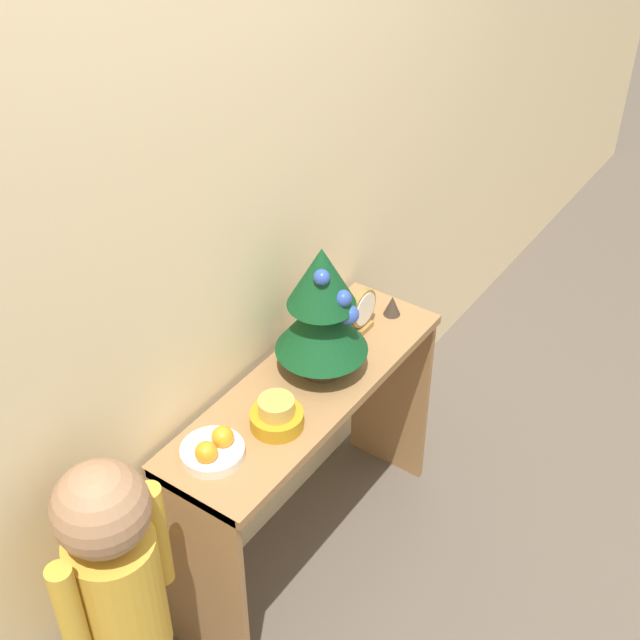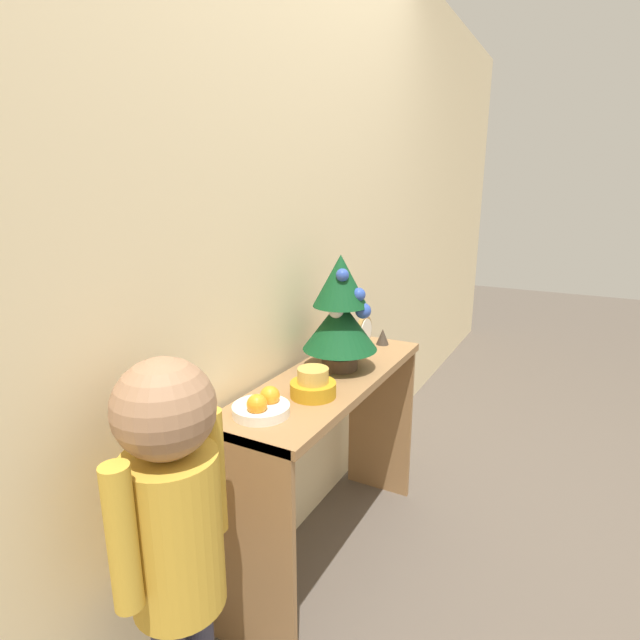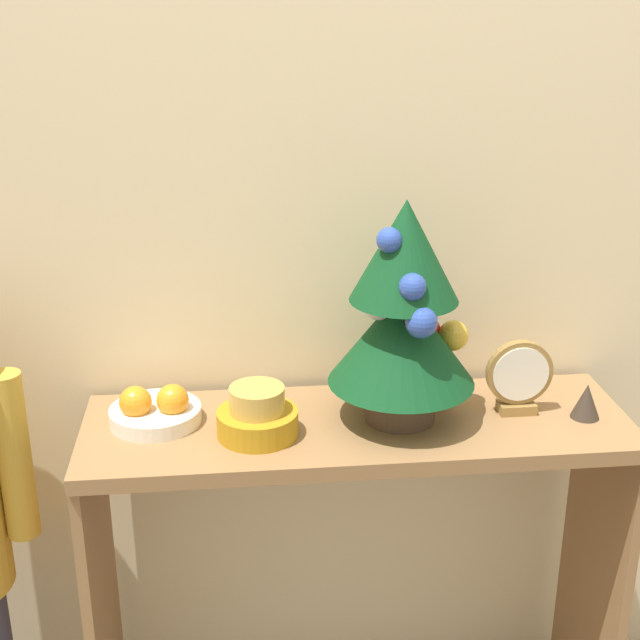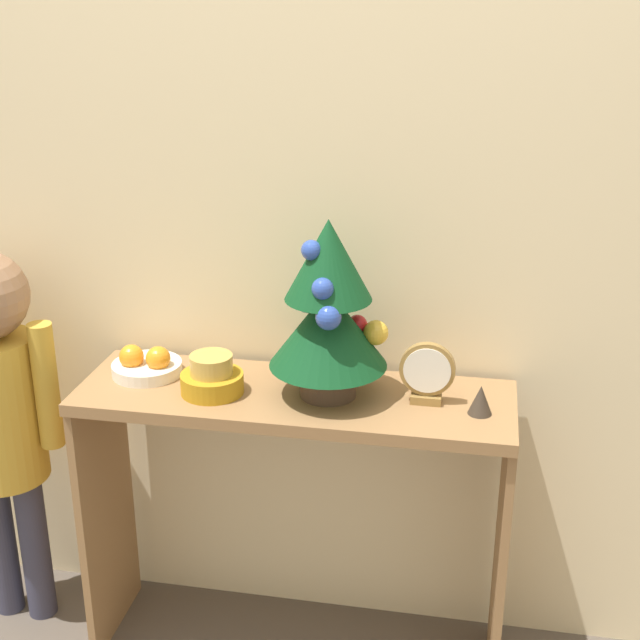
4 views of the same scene
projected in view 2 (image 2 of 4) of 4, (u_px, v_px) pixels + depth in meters
The scene contains 9 objects.
ground_plane at pixel (368, 566), 1.91m from camera, with size 12.00×12.00×0.00m, color brown.
back_wall at pixel (278, 233), 1.76m from camera, with size 7.00×0.05×2.50m, color beige.
console_table at pixel (330, 422), 1.84m from camera, with size 1.04×0.33×0.75m.
mini_tree at pixel (340, 312), 1.81m from camera, with size 0.28×0.28×0.43m.
fruit_bowl at pixel (262, 406), 1.48m from camera, with size 0.17×0.17×0.08m.
singing_bowl at pixel (313, 385), 1.60m from camera, with size 0.15×0.15×0.10m.
desk_clock at pixel (364, 334), 2.04m from camera, with size 0.13×0.04×0.15m.
figurine at pixel (383, 337), 2.14m from camera, with size 0.06×0.06×0.07m.
child_figure at pixel (173, 515), 1.15m from camera, with size 0.34×0.23×1.05m.
Camera 2 is at (-1.50, -0.60, 1.40)m, focal length 28.00 mm.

